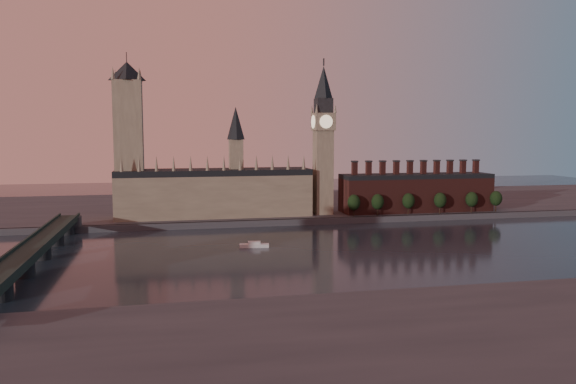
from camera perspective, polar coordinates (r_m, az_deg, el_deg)
name	(u,v)px	position (r m, az deg, el deg)	size (l,w,h in m)	color
ground	(362,252)	(288.32, 7.53, -6.10)	(900.00, 900.00, 0.00)	black
north_bank	(288,205)	(457.29, 0.05, -1.33)	(900.00, 182.00, 4.00)	#444449
palace_of_westminster	(215,190)	(383.54, -7.41, 0.17)	(130.00, 30.30, 74.00)	gray
victoria_tower	(129,135)	(381.27, -15.88, 5.60)	(24.00, 24.00, 108.00)	gray
big_ben	(323,138)	(389.93, 3.60, 5.48)	(15.00, 15.00, 107.00)	gray
chimney_block	(416,192)	(416.45, 12.88, 0.00)	(110.00, 25.00, 37.00)	#4A201C
embankment_tree_0	(354,202)	(383.03, 6.70, -1.06)	(8.60, 8.60, 14.88)	black
embankment_tree_1	(378,202)	(388.70, 9.09, -0.99)	(8.60, 8.60, 14.88)	black
embankment_tree_2	(408,201)	(397.96, 12.14, -0.89)	(8.60, 8.60, 14.88)	black
embankment_tree_3	(440,200)	(407.31, 15.20, -0.81)	(8.60, 8.60, 14.88)	black
embankment_tree_4	(472,199)	(418.99, 18.16, -0.71)	(8.60, 8.60, 14.88)	black
embankment_tree_5	(496,198)	(430.74, 20.37, -0.61)	(8.60, 8.60, 14.88)	black
westminster_bridge	(32,253)	(274.57, -24.53, -5.62)	(14.00, 200.00, 11.55)	#1B2B25
river_boat	(254,245)	(298.95, -3.46, -5.39)	(15.98, 6.67, 3.10)	silver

